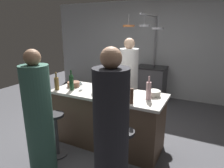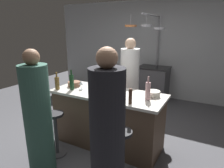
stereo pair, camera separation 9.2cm
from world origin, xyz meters
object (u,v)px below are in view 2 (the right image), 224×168
Objects in this scene: wine_bottle_dark at (95,84)px; mixing_bowl_wooden at (74,84)px; guest_right at (107,137)px; wine_glass_near_left_guest at (81,83)px; bar_stool_right at (121,153)px; bar_stool_left at (56,132)px; wine_bottle_red at (72,82)px; stove_range at (153,83)px; pepper_mill at (130,96)px; wine_bottle_rose at (148,91)px; wine_glass_near_right_guest at (118,86)px; wine_bottle_amber at (57,83)px; chef at (129,86)px; guest_left at (38,118)px; wine_bottle_white at (99,85)px; mixing_bowl_ceramic at (153,94)px.

wine_bottle_dark reaches higher than mixing_bowl_wooden.
guest_right is 11.71× the size of wine_glass_near_left_guest.
guest_right is at bearing -88.18° from bar_stool_right.
bar_stool_left is 0.81m from wine_bottle_red.
wine_glass_near_left_guest reaches higher than stove_range.
bar_stool_right is 1.00× the size of bar_stool_left.
wine_bottle_rose reaches higher than pepper_mill.
wine_glass_near_right_guest reaches higher than mixing_bowl_wooden.
wine_bottle_amber is (-1.31, 0.03, 0.00)m from pepper_mill.
wine_bottle_rose is at bearing 27.06° from bar_stool_left.
guest_left is at bearing -104.39° from chef.
mixing_bowl_wooden is (-1.24, 1.01, 0.15)m from guest_right.
bar_stool_left is (-0.54, -3.07, -0.07)m from stove_range.
wine_bottle_red is at bearing -163.05° from wine_bottle_dark.
pepper_mill is 0.66× the size of wine_bottle_dark.
wine_glass_near_right_guest is (-0.36, 0.35, 0.00)m from pepper_mill.
wine_glass_near_left_guest is (0.12, 0.08, -0.02)m from wine_bottle_red.
pepper_mill is 0.30m from wine_bottle_rose.
wine_bottle_dark is 0.10m from wine_bottle_white.
chef is 0.83m from wine_glass_near_right_guest.
wine_bottle_red reaches higher than stove_range.
pepper_mill reaches higher than stove_range.
wine_glass_near_right_guest is at bearing -86.52° from stove_range.
stove_range is 2.66× the size of wine_bottle_rose.
pepper_mill is (0.50, -1.14, 0.22)m from chef.
wine_bottle_red is at bearing 97.79° from guest_left.
wine_bottle_red is at bearing -102.68° from stove_range.
guest_right is 8.14× the size of pepper_mill.
wine_bottle_amber is 0.39m from wine_glass_near_left_guest.
wine_bottle_white is at bearing -23.87° from wine_bottle_dark.
stove_range reaches higher than bar_stool_left.
pepper_mill is 1.02× the size of mixing_bowl_ceramic.
chef reaches higher than mixing_bowl_wooden.
stove_range is 2.57m from mixing_bowl_wooden.
wine_bottle_dark is 1.51× the size of mixing_bowl_wooden.
guest_right is 5.21× the size of wine_bottle_red.
wine_bottle_rose is at bearing 84.59° from guest_right.
guest_right is 8.12× the size of mixing_bowl_wooden.
wine_glass_near_left_guest is at bearing 137.88° from guest_right.
chef is 1.12m from wine_bottle_rose.
wine_bottle_white is at bearing 140.53° from bar_stool_right.
bar_stool_left is 1.26m from pepper_mill.
wine_bottle_rose is 1.12m from wine_glass_near_left_guest.
wine_bottle_white is 1.55× the size of mixing_bowl_ceramic.
wine_bottle_red is 0.15m from wine_glass_near_left_guest.
wine_bottle_red is 1.04× the size of wine_bottle_dark.
guest_right is 1.01m from wine_bottle_rose.
stove_range reaches higher than bar_stool_right.
mixing_bowl_ceramic reaches higher than bar_stool_left.
chef is 8.06× the size of mixing_bowl_wooden.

